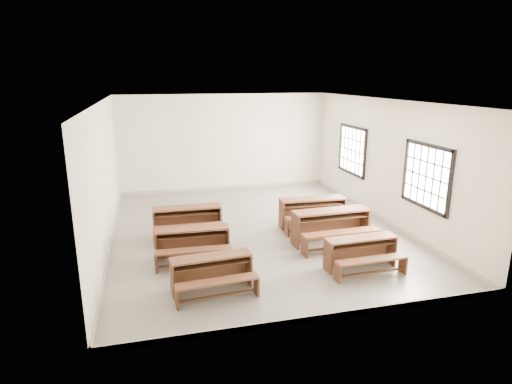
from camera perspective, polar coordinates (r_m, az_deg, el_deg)
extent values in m
plane|color=slate|center=(10.81, 0.00, -5.12)|extent=(8.50, 8.50, 0.00)
cube|color=white|center=(10.16, 0.00, 11.92)|extent=(7.00, 8.50, 0.05)
cube|color=beige|center=(14.44, -4.20, 6.57)|extent=(7.00, 0.05, 3.20)
cube|color=beige|center=(6.51, 9.31, -4.34)|extent=(7.00, 0.05, 3.20)
cube|color=beige|center=(10.10, -19.47, 2.00)|extent=(0.05, 8.50, 3.20)
cube|color=beige|center=(11.71, 16.75, 3.94)|extent=(0.05, 8.50, 3.20)
cube|color=#9C978E|center=(14.75, -4.08, 0.61)|extent=(7.00, 0.04, 0.10)
cube|color=#9C978E|center=(7.17, 8.78, -16.12)|extent=(7.00, 0.04, 0.10)
cube|color=#9C978E|center=(10.54, -18.76, -6.23)|extent=(0.04, 8.50, 0.10)
cube|color=#9C978E|center=(12.09, 16.21, -3.27)|extent=(0.04, 8.50, 0.10)
cube|color=white|center=(10.24, 21.84, 1.95)|extent=(0.02, 1.50, 1.30)
cube|color=black|center=(10.11, 22.13, 5.75)|extent=(0.06, 1.62, 0.08)
cube|color=black|center=(10.40, 21.38, -1.76)|extent=(0.06, 1.62, 0.08)
cube|color=black|center=(9.62, 24.47, 0.87)|extent=(0.06, 0.08, 1.46)
cube|color=black|center=(10.86, 19.34, 2.89)|extent=(0.06, 0.08, 1.46)
cube|color=white|center=(13.25, 12.76, 5.46)|extent=(0.02, 1.50, 1.30)
cube|color=black|center=(13.15, 12.86, 8.42)|extent=(0.06, 1.62, 0.08)
cube|color=black|center=(13.37, 12.51, 2.55)|extent=(0.06, 1.62, 0.08)
cube|color=black|center=(12.56, 14.30, 4.84)|extent=(0.06, 0.08, 1.46)
cube|color=black|center=(13.94, 11.22, 6.01)|extent=(0.06, 0.08, 1.46)
cube|color=brown|center=(7.77, -6.02, -8.58)|extent=(1.47, 0.48, 0.04)
cube|color=brown|center=(8.05, -6.22, -10.26)|extent=(1.45, 0.15, 0.62)
cube|color=#482718|center=(7.80, -11.11, -11.34)|extent=(0.06, 0.36, 0.62)
cube|color=#482718|center=(8.07, -0.98, -10.09)|extent=(0.06, 0.36, 0.62)
cube|color=#482718|center=(7.80, -5.96, -9.49)|extent=(1.36, 0.38, 0.02)
cube|color=brown|center=(7.49, -5.17, -11.80)|extent=(1.46, 0.37, 0.04)
cube|color=#482718|center=(7.47, -10.56, -13.75)|extent=(0.06, 0.26, 0.34)
cube|color=#482718|center=(7.75, 0.06, -12.33)|extent=(0.06, 0.26, 0.34)
cube|color=#482718|center=(7.62, -5.12, -13.62)|extent=(1.34, 0.15, 0.04)
cube|color=brown|center=(9.06, -8.56, -4.87)|extent=(1.56, 0.46, 0.04)
cube|color=brown|center=(9.34, -8.54, -6.51)|extent=(1.54, 0.11, 0.65)
cube|color=#482718|center=(9.18, -13.19, -7.15)|extent=(0.06, 0.39, 0.65)
cube|color=#482718|center=(9.24, -3.80, -6.61)|extent=(0.06, 0.39, 0.65)
cube|color=#482718|center=(9.09, -8.52, -5.71)|extent=(1.44, 0.36, 0.02)
cube|color=brown|center=(8.72, -8.31, -7.69)|extent=(1.55, 0.34, 0.04)
cube|color=#482718|center=(8.80, -13.20, -9.17)|extent=(0.05, 0.27, 0.37)
cube|color=#482718|center=(8.87, -3.36, -8.58)|extent=(0.05, 0.27, 0.37)
cube|color=#482718|center=(8.84, -8.24, -9.42)|extent=(1.42, 0.12, 0.04)
cube|color=brown|center=(10.39, -9.21, -2.05)|extent=(1.63, 0.44, 0.04)
cube|color=brown|center=(10.67, -9.19, -3.64)|extent=(1.62, 0.08, 0.69)
cube|color=#482718|center=(10.48, -13.45, -4.22)|extent=(0.05, 0.41, 0.69)
cube|color=#482718|center=(10.57, -4.83, -3.67)|extent=(0.05, 0.41, 0.69)
cube|color=#482718|center=(10.41, -9.16, -2.83)|extent=(1.51, 0.34, 0.02)
cube|color=brown|center=(10.01, -8.93, -4.54)|extent=(1.63, 0.32, 0.04)
cube|color=#482718|center=(10.07, -13.39, -5.96)|extent=(0.05, 0.29, 0.39)
cube|color=#482718|center=(10.16, -4.40, -5.37)|extent=(0.05, 0.29, 0.39)
cube|color=#482718|center=(10.12, -8.86, -6.16)|extent=(1.50, 0.09, 0.04)
cube|color=brown|center=(8.82, 13.84, -5.99)|extent=(1.46, 0.40, 0.04)
cube|color=brown|center=(9.07, 13.20, -7.57)|extent=(1.45, 0.08, 0.62)
cube|color=#482718|center=(8.63, 9.57, -8.57)|extent=(0.05, 0.36, 0.62)
cube|color=#482718|center=(9.29, 17.53, -7.32)|extent=(0.05, 0.36, 0.62)
cube|color=#482718|center=(8.85, 13.84, -6.80)|extent=(1.35, 0.31, 0.02)
cube|color=brown|center=(8.57, 15.19, -8.69)|extent=(1.45, 0.29, 0.04)
cube|color=#482718|center=(8.33, 10.85, -10.58)|extent=(0.04, 0.25, 0.34)
cube|color=#482718|center=(9.01, 19.01, -9.11)|extent=(0.04, 0.25, 0.34)
cube|color=#482718|center=(8.68, 15.06, -10.33)|extent=(1.34, 0.08, 0.04)
cube|color=brown|center=(9.92, 10.01, -2.47)|extent=(1.80, 0.50, 0.04)
cube|color=brown|center=(10.22, 9.41, -4.30)|extent=(1.79, 0.10, 0.76)
cube|color=#482718|center=(9.71, 5.25, -5.20)|extent=(0.06, 0.45, 0.76)
cube|color=#482718|center=(10.45, 14.22, -4.13)|extent=(0.06, 0.45, 0.76)
cube|color=#482718|center=(9.95, 10.02, -3.37)|extent=(1.67, 0.39, 0.02)
cube|color=brown|center=(9.57, 11.35, -5.33)|extent=(1.80, 0.37, 0.04)
cube|color=#482718|center=(9.30, 6.46, -7.29)|extent=(0.05, 0.31, 0.43)
cube|color=#482718|center=(10.07, 15.73, -6.00)|extent=(0.05, 0.31, 0.43)
cube|color=#482718|center=(9.69, 11.25, -7.19)|extent=(1.66, 0.11, 0.04)
cube|color=brown|center=(10.98, 7.57, -0.90)|extent=(1.70, 0.48, 0.04)
cube|color=brown|center=(11.26, 7.18, -2.49)|extent=(1.68, 0.11, 0.71)
cube|color=#482718|center=(10.85, 3.41, -3.08)|extent=(0.06, 0.42, 0.71)
cube|color=#482718|center=(11.39, 11.40, -2.48)|extent=(0.06, 0.42, 0.71)
cube|color=#482718|center=(11.00, 7.58, -1.66)|extent=(1.57, 0.37, 0.02)
cube|color=brown|center=(10.61, 8.44, -3.29)|extent=(1.69, 0.36, 0.04)
cube|color=#482718|center=(10.43, 4.16, -4.76)|extent=(0.05, 0.30, 0.40)
cube|color=#482718|center=(10.99, 12.41, -4.05)|extent=(0.05, 0.30, 0.40)
cube|color=#482718|center=(10.72, 8.37, -4.89)|extent=(1.56, 0.11, 0.04)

